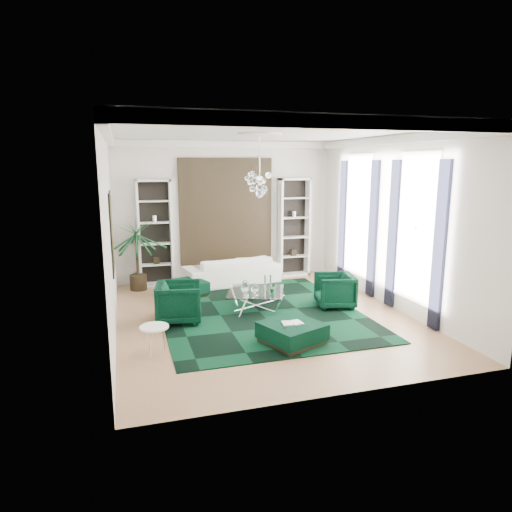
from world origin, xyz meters
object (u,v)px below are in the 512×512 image
object	(u,v)px
ottoman_side	(186,289)
ottoman_front	(292,333)
armchair_left	(179,302)
sofa	(232,270)
armchair_right	(335,291)
coffee_table	(256,300)
side_table	(155,340)
palm	(137,245)

from	to	relation	value
ottoman_side	ottoman_front	bearing A→B (deg)	-68.48
ottoman_side	armchair_left	bearing A→B (deg)	-102.53
sofa	armchair_right	bearing A→B (deg)	113.72
coffee_table	armchair_left	bearing A→B (deg)	-168.69
armchair_left	side_table	bearing A→B (deg)	166.83
armchair_left	ottoman_front	size ratio (longest dim) A/B	0.95
sofa	side_table	distance (m)	4.77
armchair_left	ottoman_side	distance (m)	1.86
armchair_right	coffee_table	size ratio (longest dim) A/B	0.69
ottoman_side	side_table	world-z (taller)	side_table
ottoman_side	side_table	size ratio (longest dim) A/B	1.72
palm	side_table	bearing A→B (deg)	-88.65
sofa	ottoman_front	world-z (taller)	sofa
ottoman_front	sofa	bearing A→B (deg)	90.65
ottoman_front	palm	xyz separation A→B (m)	(-2.50, 4.50, 0.99)
sofa	ottoman_side	world-z (taller)	sofa
side_table	palm	distance (m)	4.35
armchair_left	armchair_right	size ratio (longest dim) A/B	1.09
ottoman_side	palm	bearing A→B (deg)	139.18
sofa	coffee_table	world-z (taller)	sofa
coffee_table	palm	world-z (taller)	palm
coffee_table	ottoman_front	distance (m)	2.10
armchair_right	palm	size ratio (longest dim) A/B	0.35
sofa	ottoman_side	size ratio (longest dim) A/B	2.97
sofa	ottoman_front	distance (m)	4.40
ottoman_front	palm	world-z (taller)	palm
sofa	armchair_right	xyz separation A→B (m)	(1.75, -2.65, 0.01)
armchair_left	side_table	size ratio (longest dim) A/B	1.83
armchair_right	ottoman_front	distance (m)	2.45
ottoman_side	ottoman_front	distance (m)	3.82
sofa	palm	xyz separation A→B (m)	(-2.45, 0.10, 0.81)
sofa	side_table	xyz separation A→B (m)	(-2.35, -4.15, -0.13)
armchair_left	ottoman_front	xyz separation A→B (m)	(1.80, -1.75, -0.22)
armchair_right	ottoman_side	size ratio (longest dim) A/B	0.98
coffee_table	ottoman_front	bearing A→B (deg)	-88.64
sofa	armchair_right	size ratio (longest dim) A/B	3.04
coffee_table	side_table	world-z (taller)	side_table
sofa	armchair_right	world-z (taller)	armchair_right
armchair_right	ottoman_front	xyz separation A→B (m)	(-1.70, -1.75, -0.19)
sofa	armchair_left	distance (m)	3.18
armchair_left	ottoman_side	xyz separation A→B (m)	(0.40, 1.80, -0.22)
coffee_table	armchair_right	bearing A→B (deg)	-11.31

